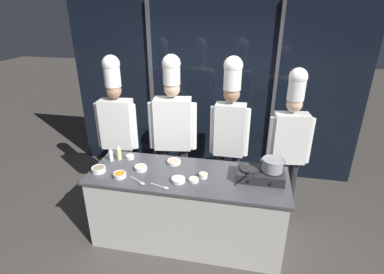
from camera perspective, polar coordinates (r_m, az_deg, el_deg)
The scene contains 22 objects.
ground_plane at distance 3.90m, azimuth -0.77°, elevation -18.39°, with size 24.00×24.00×0.00m, color #47423D.
window_wall_back at distance 4.78m, azimuth 3.62°, elevation 8.39°, with size 4.54×0.09×2.70m.
demo_counter at distance 3.62m, azimuth -0.81°, elevation -13.17°, with size 2.23×0.80×0.89m.
portable_stove at distance 3.34m, azimuth 12.89°, elevation -6.94°, with size 0.50×0.32×0.12m.
frying_pan at distance 3.30m, azimuth 11.01°, elevation -5.67°, with size 0.24×0.41×0.04m.
stock_pot at distance 3.29m, azimuth 15.10°, elevation -5.10°, with size 0.25×0.23×0.14m.
squeeze_bottle_clear at distance 3.74m, azimuth -15.21°, elevation -3.33°, with size 0.05×0.05×0.16m.
squeeze_bottle_oil at distance 3.75m, azimuth -13.77°, elevation -2.94°, with size 0.06×0.06×0.19m.
prep_bowl_mushrooms at distance 3.57m, azimuth -17.36°, elevation -5.87°, with size 0.16×0.16×0.06m.
prep_bowl_chicken at distance 3.49m, azimuth -9.73°, elevation -5.79°, with size 0.14×0.14×0.05m.
prep_bowl_ginger at distance 3.30m, azimuth 2.16°, elevation -7.27°, with size 0.10×0.10×0.05m.
prep_bowl_shrimp at distance 3.59m, azimuth -3.45°, elevation -4.70°, with size 0.16×0.16×0.04m.
prep_bowl_carrots at distance 3.40m, azimuth -13.61°, elevation -6.98°, with size 0.14×0.14×0.05m.
prep_bowl_bean_sprouts at distance 3.77m, azimuth -11.72°, elevation -3.68°, with size 0.10×0.10×0.04m.
prep_bowl_noodles at distance 3.23m, azimuth 0.35°, elevation -8.13°, with size 0.11×0.11×0.04m.
prep_bowl_onion at distance 3.23m, azimuth -2.61°, elevation -8.11°, with size 0.15×0.15×0.04m.
serving_spoon_slotted at distance 3.16m, azimuth -5.57°, elevation -9.48°, with size 0.22×0.10×0.02m.
serving_spoon_solid at distance 3.27m, azimuth -9.84°, elevation -8.47°, with size 0.22×0.15×0.02m.
chef_head at distance 4.12m, azimuth -14.11°, elevation 2.96°, with size 0.56×0.26×2.07m.
chef_sous at distance 3.95m, azimuth -3.66°, elevation 2.58°, with size 0.63×0.32×2.08m.
chef_line at distance 3.78m, azimuth 7.26°, elevation 2.60°, with size 0.49×0.23×2.09m.
chef_pastry at distance 3.88m, azimuth 18.17°, elevation 0.34°, with size 0.53×0.26×1.98m.
Camera 1 is at (0.62, -2.82, 2.62)m, focal length 28.00 mm.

